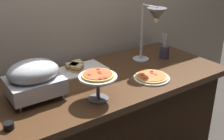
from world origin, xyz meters
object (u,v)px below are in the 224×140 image
sauce_cup_near (9,126)px  utensil_holder (164,51)px  pizza_plate_front (152,77)px  pizza_plate_center (98,79)px  chafing_dish (34,78)px  sandwich_platter (78,68)px  heat_lamp (154,20)px

sauce_cup_near → utensil_holder: 1.46m
pizza_plate_front → pizza_plate_center: bearing=-175.8°
chafing_dish → utensil_holder: (1.19, 0.06, -0.08)m
pizza_plate_front → sandwich_platter: size_ratio=0.75×
utensil_holder → heat_lamp: bearing=-165.9°
heat_lamp → utensil_holder: (0.20, 0.05, -0.31)m
chafing_dish → utensil_holder: size_ratio=1.47×
pizza_plate_center → sauce_cup_near: pizza_plate_center is taller
chafing_dish → pizza_plate_center: size_ratio=1.41×
heat_lamp → pizza_plate_center: size_ratio=2.00×
pizza_plate_front → pizza_plate_center: pizza_plate_center is taller
chafing_dish → sandwich_platter: bearing=29.3°
pizza_plate_center → sauce_cup_near: (-0.56, -0.00, -0.12)m
heat_lamp → pizza_plate_front: heat_lamp is taller
heat_lamp → utensil_holder: size_ratio=2.08×
sauce_cup_near → utensil_holder: (1.43, 0.30, 0.04)m
pizza_plate_front → sandwich_platter: (-0.37, 0.45, 0.01)m
pizza_plate_center → sandwich_platter: pizza_plate_center is taller
pizza_plate_center → pizza_plate_front: bearing=4.2°
chafing_dish → utensil_holder: bearing=2.8°
heat_lamp → chafing_dish: bearing=-179.5°
pizza_plate_front → sauce_cup_near: 1.05m
pizza_plate_center → sandwich_platter: size_ratio=0.67×
chafing_dish → sandwich_platter: 0.52m
chafing_dish → sauce_cup_near: bearing=-134.8°
chafing_dish → pizza_plate_front: (0.81, -0.20, -0.13)m
sauce_cup_near → heat_lamp: bearing=11.6°
pizza_plate_center → utensil_holder: 0.92m
heat_lamp → sauce_cup_near: 1.31m
heat_lamp → pizza_plate_front: 0.46m
chafing_dish → sauce_cup_near: (-0.24, -0.24, -0.12)m
heat_lamp → sandwich_platter: 0.70m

